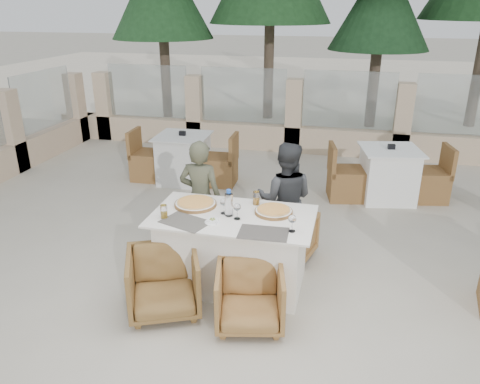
% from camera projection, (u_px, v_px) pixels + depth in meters
% --- Properties ---
extents(ground, '(80.00, 80.00, 0.00)m').
position_uv_depth(ground, '(230.00, 280.00, 4.92)').
color(ground, '#BCB4A1').
rests_on(ground, ground).
extents(sand_patch, '(30.00, 16.00, 0.01)m').
position_uv_depth(sand_patch, '(326.00, 81.00, 17.53)').
color(sand_patch, '#F9E9CB').
rests_on(sand_patch, ground).
extents(perimeter_wall_far, '(10.00, 0.34, 1.60)m').
position_uv_depth(perimeter_wall_far, '(294.00, 111.00, 8.95)').
color(perimeter_wall_far, beige).
rests_on(perimeter_wall_far, ground).
extents(pine_far_left, '(2.42, 2.42, 5.50)m').
position_uv_depth(pine_far_left, '(162.00, 2.00, 10.97)').
color(pine_far_left, '#1F4A22').
rests_on(pine_far_left, ground).
extents(pine_centre, '(2.20, 2.20, 5.00)m').
position_uv_depth(pine_centre, '(381.00, 14.00, 10.15)').
color(pine_centre, '#1A3E1E').
rests_on(pine_centre, ground).
extents(dining_table, '(1.60, 0.90, 0.77)m').
position_uv_depth(dining_table, '(233.00, 250.00, 4.75)').
color(dining_table, white).
rests_on(dining_table, ground).
extents(placemat_near_left, '(0.52, 0.43, 0.00)m').
position_uv_depth(placemat_near_left, '(185.00, 222.00, 4.46)').
color(placemat_near_left, '#5C574F').
rests_on(placemat_near_left, dining_table).
extents(placemat_near_right, '(0.46, 0.32, 0.00)m').
position_uv_depth(placemat_near_right, '(263.00, 233.00, 4.24)').
color(placemat_near_right, '#504B45').
rests_on(placemat_near_right, dining_table).
extents(pizza_left, '(0.51, 0.51, 0.06)m').
position_uv_depth(pizza_left, '(196.00, 203.00, 4.81)').
color(pizza_left, orange).
rests_on(pizza_left, dining_table).
extents(pizza_right, '(0.45, 0.45, 0.05)m').
position_uv_depth(pizza_right, '(274.00, 211.00, 4.64)').
color(pizza_right, orange).
rests_on(pizza_right, dining_table).
extents(water_bottle, '(0.08, 0.08, 0.27)m').
position_uv_depth(water_bottle, '(229.00, 203.00, 4.55)').
color(water_bottle, '#BBD5F6').
rests_on(water_bottle, dining_table).
extents(wine_glass_centre, '(0.09, 0.09, 0.18)m').
position_uv_depth(wine_glass_centre, '(224.00, 205.00, 4.61)').
color(wine_glass_centre, silver).
rests_on(wine_glass_centre, dining_table).
extents(wine_glass_near, '(0.10, 0.10, 0.18)m').
position_uv_depth(wine_glass_near, '(237.00, 210.00, 4.49)').
color(wine_glass_near, silver).
rests_on(wine_glass_near, dining_table).
extents(wine_glass_corner, '(0.08, 0.08, 0.18)m').
position_uv_depth(wine_glass_corner, '(292.00, 222.00, 4.24)').
color(wine_glass_corner, silver).
rests_on(wine_glass_corner, dining_table).
extents(beer_glass_left, '(0.07, 0.07, 0.13)m').
position_uv_depth(beer_glass_left, '(164.00, 212.00, 4.52)').
color(beer_glass_left, gold).
rests_on(beer_glass_left, dining_table).
extents(beer_glass_right, '(0.09, 0.09, 0.14)m').
position_uv_depth(beer_glass_right, '(256.00, 198.00, 4.83)').
color(beer_glass_right, orange).
rests_on(beer_glass_right, dining_table).
extents(olive_dish, '(0.14, 0.14, 0.04)m').
position_uv_depth(olive_dish, '(212.00, 221.00, 4.44)').
color(olive_dish, white).
rests_on(olive_dish, dining_table).
extents(armchair_far_left, '(0.69, 0.71, 0.54)m').
position_uv_depth(armchair_far_left, '(213.00, 227.00, 5.48)').
color(armchair_far_left, brown).
rests_on(armchair_far_left, ground).
extents(armchair_far_right, '(0.70, 0.71, 0.53)m').
position_uv_depth(armchair_far_right, '(287.00, 236.00, 5.28)').
color(armchair_far_right, olive).
rests_on(armchair_far_right, ground).
extents(armchair_near_left, '(0.86, 0.87, 0.60)m').
position_uv_depth(armchair_near_left, '(164.00, 282.00, 4.34)').
color(armchair_near_left, brown).
rests_on(armchair_near_left, ground).
extents(armchair_near_right, '(0.72, 0.73, 0.56)m').
position_uv_depth(armchair_near_right, '(250.00, 297.00, 4.16)').
color(armchair_near_right, olive).
rests_on(armchair_near_right, ground).
extents(diner_left, '(0.49, 0.32, 1.34)m').
position_uv_depth(diner_left, '(201.00, 198.00, 5.28)').
color(diner_left, '#4A4C37').
rests_on(diner_left, ground).
extents(diner_right, '(0.67, 0.53, 1.33)m').
position_uv_depth(diner_right, '(285.00, 200.00, 5.24)').
color(diner_right, '#37393C').
rests_on(diner_right, ground).
extents(bg_table_a, '(1.67, 0.88, 0.77)m').
position_uv_depth(bg_table_a, '(184.00, 159.00, 7.53)').
color(bg_table_a, silver).
rests_on(bg_table_a, ground).
extents(bg_table_b, '(1.77, 1.12, 0.77)m').
position_uv_depth(bg_table_b, '(388.00, 174.00, 6.84)').
color(bg_table_b, white).
rests_on(bg_table_b, ground).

